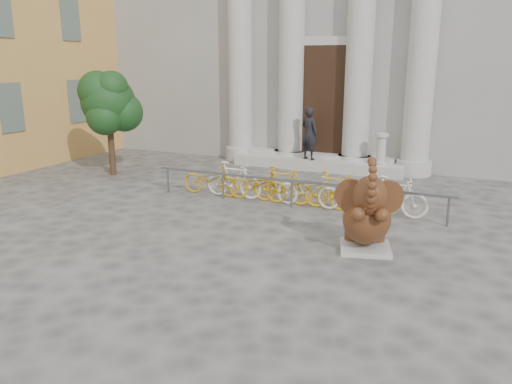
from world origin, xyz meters
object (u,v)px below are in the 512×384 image
at_px(pedestrian, 309,133).
at_px(bike_rack, 294,186).
at_px(tree, 109,103).
at_px(elephant_statue, 367,217).

bearing_deg(pedestrian, bike_rack, 125.69).
xyz_separation_m(bike_rack, pedestrian, (-1.06, 4.36, 0.77)).
relative_size(bike_rack, tree, 2.36).
relative_size(elephant_statue, bike_rack, 0.25).
xyz_separation_m(tree, pedestrian, (5.65, 3.47, -1.10)).
xyz_separation_m(elephant_statue, pedestrian, (-3.50, 6.90, 0.55)).
distance_m(tree, pedestrian, 6.72).
distance_m(bike_rack, pedestrian, 4.55).
relative_size(bike_rack, pedestrian, 4.41).
height_order(elephant_statue, pedestrian, pedestrian).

